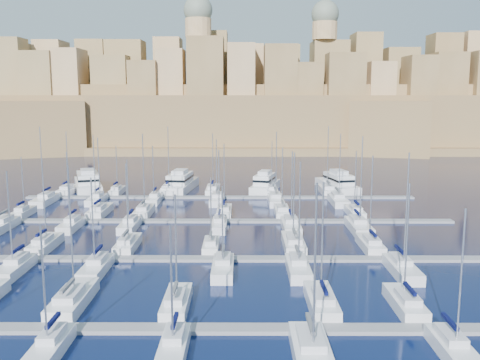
{
  "coord_description": "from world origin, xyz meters",
  "views": [
    {
      "loc": [
        4.79,
        -82.08,
        22.35
      ],
      "look_at": [
        4.46,
        6.0,
        8.2
      ],
      "focal_mm": 40.0,
      "sensor_mm": 36.0,
      "label": 1
    }
  ],
  "objects_px": {
    "motor_yacht_a": "(88,183)",
    "motor_yacht_d": "(338,183)",
    "motor_yacht_c": "(265,184)",
    "sailboat_2": "(73,300)",
    "motor_yacht_b": "(181,183)",
    "sailboat_4": "(322,301)"
  },
  "relations": [
    {
      "from": "sailboat_4",
      "to": "motor_yacht_b",
      "type": "bearing_deg",
      "value": 108.05
    },
    {
      "from": "motor_yacht_a",
      "to": "motor_yacht_d",
      "type": "relative_size",
      "value": 1.12
    },
    {
      "from": "motor_yacht_b",
      "to": "motor_yacht_c",
      "type": "relative_size",
      "value": 1.19
    },
    {
      "from": "sailboat_4",
      "to": "motor_yacht_a",
      "type": "distance_m",
      "value": 83.82
    },
    {
      "from": "sailboat_4",
      "to": "motor_yacht_b",
      "type": "xyz_separation_m",
      "value": [
        -22.86,
        70.14,
        0.98
      ]
    },
    {
      "from": "motor_yacht_a",
      "to": "motor_yacht_d",
      "type": "bearing_deg",
      "value": -0.89
    },
    {
      "from": "sailboat_4",
      "to": "motor_yacht_b",
      "type": "distance_m",
      "value": 73.78
    },
    {
      "from": "sailboat_2",
      "to": "motor_yacht_b",
      "type": "relative_size",
      "value": 0.88
    },
    {
      "from": "motor_yacht_a",
      "to": "motor_yacht_d",
      "type": "xyz_separation_m",
      "value": [
        58.94,
        -0.92,
        0.0
      ]
    },
    {
      "from": "motor_yacht_d",
      "to": "sailboat_2",
      "type": "bearing_deg",
      "value": -120.24
    },
    {
      "from": "motor_yacht_c",
      "to": "motor_yacht_d",
      "type": "distance_m",
      "value": 17.13
    },
    {
      "from": "motor_yacht_b",
      "to": "motor_yacht_d",
      "type": "xyz_separation_m",
      "value": [
        36.91,
        -0.28,
        0.0
      ]
    },
    {
      "from": "motor_yacht_a",
      "to": "motor_yacht_c",
      "type": "relative_size",
      "value": 1.3
    },
    {
      "from": "motor_yacht_b",
      "to": "motor_yacht_d",
      "type": "bearing_deg",
      "value": -0.43
    },
    {
      "from": "motor_yacht_d",
      "to": "motor_yacht_c",
      "type": "bearing_deg",
      "value": -176.26
    },
    {
      "from": "sailboat_2",
      "to": "motor_yacht_b",
      "type": "xyz_separation_m",
      "value": [
        3.58,
        69.74,
        0.96
      ]
    },
    {
      "from": "sailboat_4",
      "to": "motor_yacht_a",
      "type": "height_order",
      "value": "sailboat_4"
    },
    {
      "from": "motor_yacht_a",
      "to": "motor_yacht_d",
      "type": "distance_m",
      "value": 58.95
    },
    {
      "from": "sailboat_4",
      "to": "motor_yacht_a",
      "type": "xyz_separation_m",
      "value": [
        -44.89,
        70.78,
        0.98
      ]
    },
    {
      "from": "motor_yacht_b",
      "to": "motor_yacht_c",
      "type": "distance_m",
      "value": 19.87
    },
    {
      "from": "sailboat_2",
      "to": "sailboat_4",
      "type": "relative_size",
      "value": 1.12
    },
    {
      "from": "sailboat_2",
      "to": "motor_yacht_a",
      "type": "bearing_deg",
      "value": 104.68
    }
  ]
}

